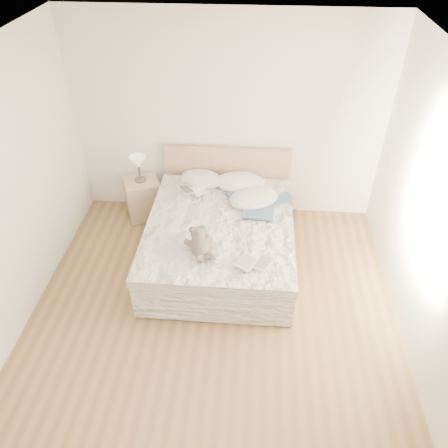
{
  "coord_description": "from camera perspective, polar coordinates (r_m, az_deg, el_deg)",
  "views": [
    {
      "loc": [
        0.37,
        -2.91,
        3.76
      ],
      "look_at": [
        0.05,
        1.05,
        0.62
      ],
      "focal_mm": 35.0,
      "sensor_mm": 36.0,
      "label": 1
    }
  ],
  "objects": [
    {
      "name": "floor",
      "position": [
        4.77,
        -1.67,
        -13.74
      ],
      "size": [
        4.0,
        4.5,
        0.0
      ],
      "primitive_type": "cube",
      "color": "brown",
      "rests_on": "ground"
    },
    {
      "name": "ceiling",
      "position": [
        3.12,
        -2.62,
        18.45
      ],
      "size": [
        4.0,
        4.5,
        0.0
      ],
      "primitive_type": "cube",
      "color": "white",
      "rests_on": "ground"
    },
    {
      "name": "wall_back",
      "position": [
        5.71,
        0.44,
        13.33
      ],
      "size": [
        4.0,
        0.02,
        2.7
      ],
      "primitive_type": "cube",
      "color": "white",
      "rests_on": "ground"
    },
    {
      "name": "wall_right",
      "position": [
        4.12,
        26.86,
        -2.37
      ],
      "size": [
        0.02,
        4.5,
        2.7
      ],
      "primitive_type": "cube",
      "color": "white",
      "rests_on": "ground"
    },
    {
      "name": "window",
      "position": [
        4.27,
        25.95,
        1.26
      ],
      "size": [
        0.02,
        1.3,
        1.1
      ],
      "primitive_type": "cube",
      "color": "white",
      "rests_on": "wall_right"
    },
    {
      "name": "bed",
      "position": [
        5.37,
        -0.44,
        -1.67
      ],
      "size": [
        1.72,
        2.14,
        1.0
      ],
      "color": "tan",
      "rests_on": "floor"
    },
    {
      "name": "nightstand",
      "position": [
        6.19,
        -10.49,
        3.36
      ],
      "size": [
        0.57,
        0.55,
        0.56
      ],
      "primitive_type": "cube",
      "rotation": [
        0.0,
        0.0,
        0.41
      ],
      "color": "tan",
      "rests_on": "floor"
    },
    {
      "name": "table_lamp",
      "position": [
        5.92,
        -11.15,
        7.76
      ],
      "size": [
        0.23,
        0.23,
        0.36
      ],
      "color": "#544F49",
      "rests_on": "nightstand"
    },
    {
      "name": "pillow_left",
      "position": [
        5.83,
        -2.97,
        5.91
      ],
      "size": [
        0.68,
        0.56,
        0.17
      ],
      "primitive_type": "ellipsoid",
      "rotation": [
        0.0,
        0.0,
        -0.3
      ],
      "color": "white",
      "rests_on": "bed"
    },
    {
      "name": "pillow_middle",
      "position": [
        5.76,
        2.12,
        5.47
      ],
      "size": [
        0.65,
        0.46,
        0.2
      ],
      "primitive_type": "ellipsoid",
      "rotation": [
        0.0,
        0.0,
        0.01
      ],
      "color": "white",
      "rests_on": "bed"
    },
    {
      "name": "pillow_right",
      "position": [
        5.47,
        3.89,
        3.41
      ],
      "size": [
        0.77,
        0.69,
        0.19
      ],
      "primitive_type": "ellipsoid",
      "rotation": [
        0.0,
        0.0,
        0.46
      ],
      "color": "silver",
      "rests_on": "bed"
    },
    {
      "name": "blouse",
      "position": [
        5.35,
        4.65,
        2.4
      ],
      "size": [
        0.62,
        0.66,
        0.02
      ],
      "primitive_type": null,
      "rotation": [
        0.0,
        0.0,
        -0.07
      ],
      "color": "#2E445F",
      "rests_on": "bed"
    },
    {
      "name": "photo_book",
      "position": [
        5.62,
        -4.13,
        4.39
      ],
      "size": [
        0.39,
        0.37,
        0.02
      ],
      "primitive_type": "cube",
      "rotation": [
        0.0,
        0.0,
        0.62
      ],
      "color": "white",
      "rests_on": "bed"
    },
    {
      "name": "childrens_book",
      "position": [
        4.56,
        4.09,
        -5.1
      ],
      "size": [
        0.42,
        0.37,
        0.02
      ],
      "primitive_type": "cube",
      "rotation": [
        0.0,
        0.0,
        -0.48
      ],
      "color": "#FAE9CC",
      "rests_on": "bed"
    },
    {
      "name": "teddy_bear",
      "position": [
        4.68,
        -3.08,
        -3.42
      ],
      "size": [
        0.39,
        0.45,
        0.2
      ],
      "primitive_type": null,
      "rotation": [
        0.0,
        0.0,
        0.39
      ],
      "color": "brown",
      "rests_on": "bed"
    }
  ]
}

